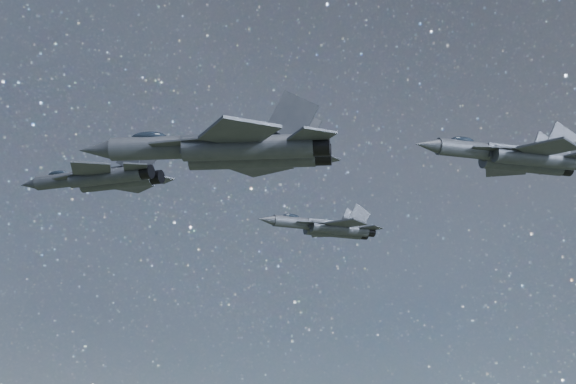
{
  "coord_description": "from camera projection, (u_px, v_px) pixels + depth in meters",
  "views": [
    {
      "loc": [
        3.27,
        -76.13,
        140.35
      ],
      "look_at": [
        1.76,
        -4.07,
        159.71
      ],
      "focal_mm": 50.0,
      "sensor_mm": 36.0,
      "label": 1
    }
  ],
  "objects": [
    {
      "name": "jet_right",
      "position": [
        229.0,
        149.0,
        59.3
      ],
      "size": [
        19.96,
        14.06,
        5.05
      ],
      "rotation": [
        0.0,
        0.0,
        -0.08
      ],
      "color": "#343942"
    },
    {
      "name": "jet_slot",
      "position": [
        515.0,
        157.0,
        72.52
      ],
      "size": [
        17.31,
        11.58,
        4.38
      ],
      "rotation": [
        0.0,
        0.0,
        0.33
      ],
      "color": "#343942"
    },
    {
      "name": "jet_lead",
      "position": [
        101.0,
        178.0,
        73.2
      ],
      "size": [
        15.47,
        10.32,
        3.92
      ],
      "rotation": [
        0.0,
        0.0,
        -0.35
      ],
      "color": "#343942"
    },
    {
      "name": "jet_left",
      "position": [
        327.0,
        227.0,
        94.68
      ],
      "size": [
        15.0,
        9.81,
        3.87
      ],
      "rotation": [
        0.0,
        0.0,
        0.43
      ],
      "color": "#343942"
    }
  ]
}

